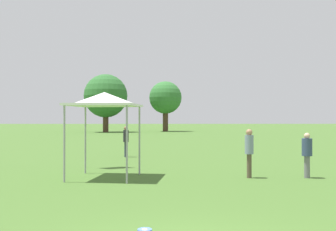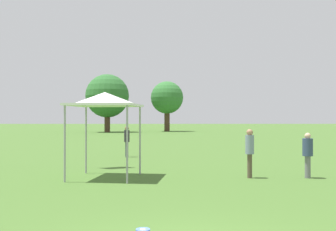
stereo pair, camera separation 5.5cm
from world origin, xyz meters
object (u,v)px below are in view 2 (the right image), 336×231
at_px(person_standing_6, 127,138).
at_px(canopy_tent, 105,100).
at_px(person_standing_1, 308,151).
at_px(distant_tree_0, 107,96).
at_px(person_standing_0, 250,148).
at_px(distant_tree_1, 167,98).

distance_m(person_standing_6, canopy_tent, 8.05).
relative_size(person_standing_1, distant_tree_0, 0.18).
height_order(person_standing_0, person_standing_1, person_standing_0).
xyz_separation_m(person_standing_1, person_standing_6, (-7.41, 7.94, 0.08)).
relative_size(canopy_tent, distant_tree_0, 0.34).
distance_m(canopy_tent, distant_tree_1, 51.46).
bearing_deg(distant_tree_1, person_standing_6, -93.39).
distance_m(person_standing_0, person_standing_1, 2.13).
relative_size(canopy_tent, distant_tree_1, 0.38).
xyz_separation_m(person_standing_6, distant_tree_0, (-6.94, 40.04, 4.67)).
xyz_separation_m(canopy_tent, distant_tree_1, (2.64, 51.32, 2.74)).
bearing_deg(distant_tree_1, person_standing_1, -84.63).
bearing_deg(canopy_tent, person_standing_0, -0.64).
xyz_separation_m(distant_tree_0, distant_tree_1, (9.51, 3.44, -0.11)).
bearing_deg(person_standing_1, person_standing_0, -14.61).
bearing_deg(distant_tree_1, distant_tree_0, -160.11).
distance_m(canopy_tent, distant_tree_0, 48.45).
bearing_deg(person_standing_0, distant_tree_1, 179.68).
bearing_deg(distant_tree_0, person_standing_6, -80.17).
relative_size(person_standing_0, person_standing_6, 1.03).
bearing_deg(person_standing_6, person_standing_0, 151.47).
bearing_deg(person_standing_1, distant_tree_0, -86.83).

